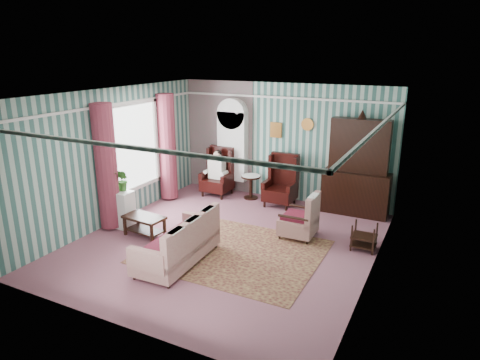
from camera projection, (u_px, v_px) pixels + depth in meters
The scene contains 17 objects.
floor at pixel (227, 242), 8.44m from camera, with size 6.00×6.00×0.00m, color #814B59.
room_shell at pixel (202, 138), 8.27m from camera, with size 5.53×6.02×2.91m.
bookcase at pixel (232, 151), 11.13m from camera, with size 0.80×0.28×2.24m, color white.
dresser_hutch at pixel (358, 164), 9.61m from camera, with size 1.50×0.56×2.36m, color black.
wingback_left at pixel (217, 172), 11.04m from camera, with size 0.76×0.80×1.25m, color black.
wingback_right at pixel (280, 181), 10.29m from camera, with size 0.76×0.80×1.25m, color black.
seated_woman at pixel (217, 173), 11.05m from camera, with size 0.44×0.40×1.18m, color silver, non-canonical shape.
round_side_table at pixel (251, 187), 10.88m from camera, with size 0.50×0.50×0.60m, color black.
nest_table at pixel (364, 236), 8.08m from camera, with size 0.45×0.38×0.54m, color black.
plant_stand at pixel (121, 209), 9.10m from camera, with size 0.55×0.35×0.80m, color silver.
rug at pixel (233, 251), 8.06m from camera, with size 3.20×2.60×0.01m, color #511B1C.
sofa at pixel (177, 235), 7.51m from camera, with size 1.82×0.99×1.05m, color beige.
floral_armchair at pixel (299, 212), 8.57m from camera, with size 0.76×0.81×1.05m, color beige.
coffee_table at pixel (145, 226), 8.70m from camera, with size 0.84×0.46×0.43m, color black.
potted_plant_a at pixel (114, 181), 8.90m from camera, with size 0.42×0.36×0.46m, color #205219.
potted_plant_b at pixel (123, 180), 8.94m from camera, with size 0.25×0.20×0.46m, color #1E591C.
potted_plant_c at pixel (117, 181), 8.94m from camera, with size 0.23×0.23×0.42m, color #1B5720.
Camera 1 is at (3.69, -6.78, 3.65)m, focal length 32.00 mm.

